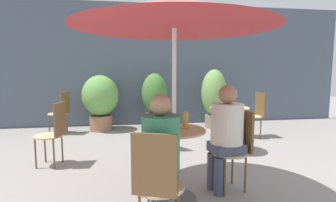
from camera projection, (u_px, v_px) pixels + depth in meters
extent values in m
plane|color=gray|center=(195.00, 196.00, 2.86)|extent=(20.00, 20.00, 0.00)
cube|color=#4C5666|center=(155.00, 65.00, 6.59)|extent=(10.00, 0.06, 3.00)
cylinder|color=#514C47|center=(174.00, 198.00, 2.81)|extent=(0.48, 0.48, 0.01)
cylinder|color=#514C47|center=(174.00, 165.00, 2.76)|extent=(0.06, 0.06, 0.72)
cylinder|color=tan|center=(174.00, 130.00, 2.72)|extent=(0.66, 0.66, 0.02)
cylinder|color=#514C47|center=(228.00, 151.00, 4.43)|extent=(0.48, 0.48, 0.01)
cylinder|color=#514C47|center=(229.00, 130.00, 4.39)|extent=(0.06, 0.06, 0.72)
cylinder|color=tan|center=(229.00, 108.00, 4.35)|extent=(0.64, 0.64, 0.02)
cylinder|color=tan|center=(160.00, 187.00, 2.10)|extent=(0.40, 0.40, 0.02)
cube|color=brown|center=(154.00, 165.00, 1.90)|extent=(0.33, 0.15, 0.47)
cylinder|color=tan|center=(229.00, 153.00, 2.97)|extent=(0.40, 0.40, 0.02)
cylinder|color=brown|center=(245.00, 174.00, 2.92)|extent=(0.02, 0.02, 0.43)
cylinder|color=brown|center=(232.00, 166.00, 3.16)|extent=(0.02, 0.02, 0.43)
cylinder|color=brown|center=(225.00, 178.00, 2.83)|extent=(0.02, 0.02, 0.43)
cylinder|color=brown|center=(213.00, 169.00, 3.08)|extent=(0.02, 0.02, 0.43)
cube|color=brown|center=(244.00, 130.00, 3.00)|extent=(0.09, 0.34, 0.47)
cylinder|color=tan|center=(154.00, 126.00, 4.37)|extent=(0.40, 0.40, 0.02)
cylinder|color=brown|center=(165.00, 140.00, 4.38)|extent=(0.02, 0.02, 0.43)
cylinder|color=brown|center=(155.00, 137.00, 4.58)|extent=(0.02, 0.02, 0.43)
cylinder|color=brown|center=(152.00, 142.00, 4.21)|extent=(0.02, 0.02, 0.43)
cylinder|color=brown|center=(143.00, 139.00, 4.41)|extent=(0.02, 0.02, 0.43)
cube|color=brown|center=(162.00, 111.00, 4.45)|extent=(0.20, 0.31, 0.47)
cylinder|color=tan|center=(48.00, 136.00, 3.74)|extent=(0.40, 0.40, 0.02)
cylinder|color=brown|center=(54.00, 154.00, 3.63)|extent=(0.02, 0.02, 0.43)
cylinder|color=brown|center=(62.00, 148.00, 3.89)|extent=(0.02, 0.02, 0.43)
cylinder|color=brown|center=(35.00, 154.00, 3.64)|extent=(0.02, 0.02, 0.43)
cylinder|color=brown|center=(45.00, 148.00, 3.90)|extent=(0.02, 0.02, 0.43)
cube|color=brown|center=(60.00, 119.00, 3.70)|extent=(0.10, 0.34, 0.47)
cylinder|color=tan|center=(252.00, 116.00, 5.32)|extent=(0.40, 0.40, 0.02)
cylinder|color=brown|center=(261.00, 128.00, 5.25)|extent=(0.02, 0.02, 0.43)
cylinder|color=brown|center=(254.00, 126.00, 5.50)|extent=(0.02, 0.02, 0.43)
cylinder|color=brown|center=(249.00, 129.00, 5.19)|extent=(0.02, 0.02, 0.43)
cylinder|color=brown|center=(242.00, 126.00, 5.44)|extent=(0.02, 0.02, 0.43)
cube|color=brown|center=(260.00, 104.00, 5.33)|extent=(0.05, 0.34, 0.47)
cylinder|color=tan|center=(58.00, 114.00, 5.64)|extent=(0.40, 0.40, 0.02)
cylinder|color=brown|center=(61.00, 125.00, 5.52)|extent=(0.02, 0.02, 0.43)
cylinder|color=brown|center=(67.00, 123.00, 5.78)|extent=(0.02, 0.02, 0.43)
cylinder|color=brown|center=(49.00, 125.00, 5.56)|extent=(0.02, 0.02, 0.43)
cylinder|color=brown|center=(56.00, 123.00, 5.81)|extent=(0.02, 0.02, 0.43)
cube|color=brown|center=(65.00, 103.00, 5.59)|extent=(0.13, 0.34, 0.47)
cube|color=#42475B|center=(161.00, 178.00, 2.13)|extent=(0.35, 0.36, 0.09)
cylinder|color=#337551|center=(161.00, 144.00, 2.10)|extent=(0.31, 0.31, 0.47)
sphere|color=#9E7051|center=(161.00, 105.00, 2.06)|extent=(0.17, 0.17, 0.17)
cylinder|color=#42475B|center=(212.00, 171.00, 3.02)|extent=(0.11, 0.11, 0.43)
cylinder|color=#42475B|center=(219.00, 176.00, 2.86)|extent=(0.11, 0.11, 0.43)
cube|color=#42475B|center=(226.00, 148.00, 2.95)|extent=(0.39, 0.36, 0.11)
cylinder|color=beige|center=(227.00, 123.00, 2.92)|extent=(0.36, 0.36, 0.45)
sphere|color=#9E7051|center=(228.00, 94.00, 2.88)|extent=(0.21, 0.21, 0.21)
cylinder|color=#B28433|center=(168.00, 124.00, 2.61)|extent=(0.06, 0.06, 0.16)
cylinder|color=#B28433|center=(186.00, 121.00, 2.71)|extent=(0.06, 0.06, 0.19)
cylinder|color=#DBC65B|center=(172.00, 120.00, 2.83)|extent=(0.07, 0.07, 0.15)
cylinder|color=#93664C|center=(101.00, 123.00, 6.00)|extent=(0.50, 0.50, 0.34)
ellipsoid|color=#609947|center=(100.00, 96.00, 5.93)|extent=(0.81, 0.81, 0.92)
cylinder|color=brown|center=(155.00, 120.00, 6.22)|extent=(0.43, 0.43, 0.36)
ellipsoid|color=#427533|center=(155.00, 93.00, 6.14)|extent=(0.60, 0.60, 0.94)
cylinder|color=slate|center=(213.00, 121.00, 6.31)|extent=(0.40, 0.40, 0.30)
ellipsoid|color=#709E51|center=(214.00, 92.00, 6.23)|extent=(0.60, 0.60, 1.09)
cylinder|color=silver|center=(174.00, 103.00, 2.69)|extent=(0.04, 0.04, 2.06)
cone|color=#B72D33|center=(174.00, 14.00, 2.58)|extent=(2.04, 2.04, 0.28)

